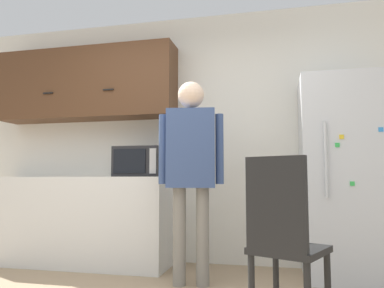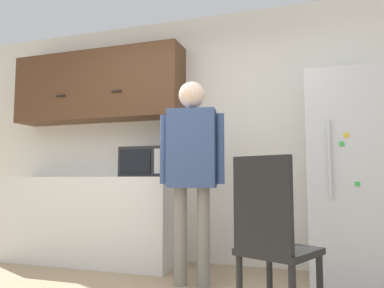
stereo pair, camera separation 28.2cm
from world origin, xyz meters
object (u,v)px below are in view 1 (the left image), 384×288
at_px(chair, 283,235).
at_px(refrigerator, 347,177).
at_px(person, 191,159).
at_px(microwave, 141,162).

bearing_deg(chair, refrigerator, -90.14).
bearing_deg(refrigerator, person, -159.52).
xyz_separation_m(microwave, refrigerator, (1.98, 0.03, -0.15)).
bearing_deg(chair, person, -22.50).
distance_m(microwave, refrigerator, 1.98).
distance_m(refrigerator, chair, 1.47).
distance_m(person, refrigerator, 1.44).
bearing_deg(microwave, person, -36.59).
relative_size(person, chair, 1.70).
height_order(person, refrigerator, refrigerator).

